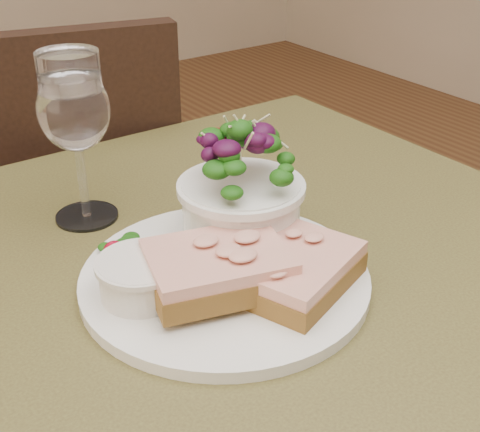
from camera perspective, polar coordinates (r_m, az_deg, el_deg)
cafe_table at (r=0.71m, az=-0.04°, el=-12.51°), size 0.80×0.80×0.75m
chair_far at (r=1.39m, az=-15.01°, el=-8.70°), size 0.51×0.51×0.90m
dinner_plate at (r=0.64m, az=-1.31°, el=-5.35°), size 0.28×0.28×0.01m
sandwich_front at (r=0.61m, az=4.82°, el=-4.61°), size 0.14×0.12×0.03m
sandwich_back at (r=0.60m, az=-1.89°, el=-4.42°), size 0.15×0.12×0.03m
ramekin at (r=0.60m, az=-8.40°, el=-5.09°), size 0.08×0.08×0.04m
salad_bowl at (r=0.67m, az=0.10°, el=2.72°), size 0.12×0.12×0.13m
garnish at (r=0.67m, az=-10.15°, el=-2.77°), size 0.05×0.04×0.02m
wine_glass at (r=0.72m, az=-13.97°, el=8.43°), size 0.08×0.08×0.18m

